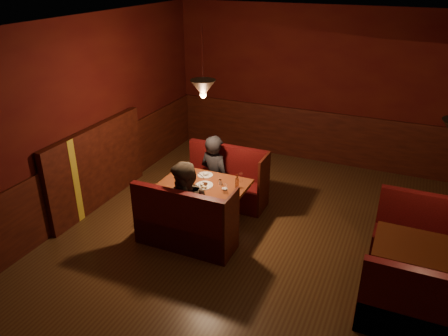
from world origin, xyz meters
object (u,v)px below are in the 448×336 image
at_px(main_bench_near, 184,229).
at_px(diner_a, 215,160).
at_px(main_bench_far, 226,185).
at_px(second_bench_far, 427,243).
at_px(second_bench_near, 424,317).
at_px(diner_b, 186,194).
at_px(main_table, 206,192).
at_px(second_table, 427,261).

relative_size(main_bench_near, diner_a, 0.90).
xyz_separation_m(main_bench_far, main_bench_near, (0.00, -1.41, 0.00)).
bearing_deg(main_bench_far, diner_a, -139.97).
height_order(main_bench_near, second_bench_far, main_bench_near).
xyz_separation_m(second_bench_near, diner_b, (-3.01, 0.55, 0.48)).
distance_m(diner_a, diner_b, 1.18).
xyz_separation_m(second_bench_far, second_bench_near, (0.00, -1.40, 0.00)).
bearing_deg(main_bench_far, main_table, -91.20).
xyz_separation_m(main_table, second_bench_near, (3.01, -1.14, -0.22)).
relative_size(second_table, second_bench_near, 0.90).
bearing_deg(main_bench_far, main_bench_near, -90.00).
bearing_deg(second_table, second_bench_near, -87.80).
bearing_deg(main_table, main_bench_far, 88.80).
distance_m(second_bench_far, diner_a, 3.19).
bearing_deg(second_table, diner_a, 161.84).
height_order(main_table, second_bench_far, second_bench_far).
relative_size(second_bench_far, diner_b, 0.84).
relative_size(main_table, second_table, 1.06).
xyz_separation_m(second_table, second_bench_near, (0.03, -0.70, -0.19)).
height_order(main_table, second_table, main_table).
bearing_deg(diner_b, main_table, 95.65).
bearing_deg(diner_a, diner_b, 113.16).
xyz_separation_m(main_bench_far, second_bench_far, (3.00, -0.44, -0.00)).
xyz_separation_m(main_bench_near, second_table, (2.97, 0.26, 0.19)).
relative_size(main_table, main_bench_far, 0.91).
bearing_deg(second_bench_near, main_bench_near, 171.73).
relative_size(second_table, diner_a, 0.77).
height_order(second_table, diner_a, diner_a).
relative_size(main_bench_far, main_bench_near, 1.00).
bearing_deg(diner_a, second_table, 178.65).
bearing_deg(diner_a, second_bench_near, 168.09).
bearing_deg(second_bench_near, main_bench_far, 148.43).
height_order(main_table, diner_b, diner_b).
relative_size(main_bench_near, second_bench_near, 1.05).
bearing_deg(main_bench_far, second_bench_near, -31.57).
height_order(main_bench_far, second_table, main_bench_far).
relative_size(diner_a, diner_b, 0.98).
xyz_separation_m(second_bench_near, diner_a, (-3.14, 1.72, 0.46)).
relative_size(main_bench_far, diner_a, 0.90).
height_order(main_bench_far, diner_b, diner_b).
bearing_deg(diner_b, main_bench_far, 94.92).
distance_m(main_bench_far, main_bench_near, 1.41).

